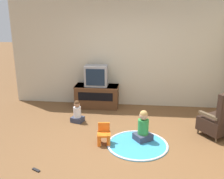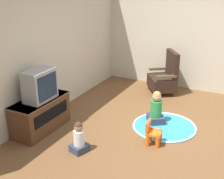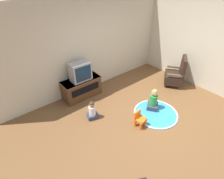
% 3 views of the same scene
% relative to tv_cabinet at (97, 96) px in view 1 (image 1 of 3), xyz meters
% --- Properties ---
extents(ground_plane, '(30.00, 30.00, 0.00)m').
position_rel_tv_cabinet_xyz_m(ground_plane, '(0.75, -2.07, -0.30)').
color(ground_plane, brown).
extents(wall_back, '(5.56, 0.12, 2.65)m').
position_rel_tv_cabinet_xyz_m(wall_back, '(0.53, 0.32, 1.02)').
color(wall_back, beige).
rests_on(wall_back, ground_plane).
extents(tv_cabinet, '(1.11, 0.49, 0.57)m').
position_rel_tv_cabinet_xyz_m(tv_cabinet, '(0.00, 0.00, 0.00)').
color(tv_cabinet, '#4C2D19').
rests_on(tv_cabinet, ground_plane).
extents(television, '(0.56, 0.33, 0.53)m').
position_rel_tv_cabinet_xyz_m(television, '(0.00, -0.04, 0.54)').
color(television, '#939399').
rests_on(television, tv_cabinet).
extents(black_armchair, '(0.83, 0.81, 0.96)m').
position_rel_tv_cabinet_xyz_m(black_armchair, '(2.68, -1.34, 0.06)').
color(black_armchair, brown).
rests_on(black_armchair, ground_plane).
extents(yellow_kid_chair, '(0.27, 0.26, 0.39)m').
position_rel_tv_cabinet_xyz_m(yellow_kid_chair, '(0.44, -1.90, -0.13)').
color(yellow_kid_chair, orange).
rests_on(yellow_kid_chair, ground_plane).
extents(play_mat, '(1.15, 1.15, 0.04)m').
position_rel_tv_cabinet_xyz_m(play_mat, '(1.08, -1.90, -0.29)').
color(play_mat, teal).
rests_on(play_mat, ground_plane).
extents(child_watching_left, '(0.41, 0.41, 0.62)m').
position_rel_tv_cabinet_xyz_m(child_watching_left, '(1.17, -1.69, -0.03)').
color(child_watching_left, '#33384C').
rests_on(child_watching_left, ground_plane).
extents(child_watching_center, '(0.31, 0.29, 0.50)m').
position_rel_tv_cabinet_xyz_m(child_watching_center, '(-0.29, -0.97, -0.08)').
color(child_watching_center, '#33384C').
rests_on(child_watching_center, ground_plane).
extents(remote_control, '(0.15, 0.11, 0.02)m').
position_rel_tv_cabinet_xyz_m(remote_control, '(-0.50, -2.88, -0.29)').
color(remote_control, black).
rests_on(remote_control, ground_plane).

